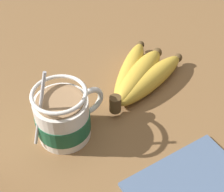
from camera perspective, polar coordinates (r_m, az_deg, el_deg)
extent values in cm
cube|color=brown|center=(56.67, -5.03, -3.49)|extent=(129.20, 129.20, 3.70)
cylinder|color=white|center=(49.02, -8.97, -4.08)|extent=(8.33, 8.33, 7.49)
cylinder|color=#195638|center=(49.45, -8.90, -4.52)|extent=(8.53, 8.53, 3.17)
torus|color=white|center=(50.04, -4.11, -0.94)|extent=(5.25, 0.90, 5.25)
cylinder|color=#997551|center=(46.26, -9.49, -0.92)|extent=(7.13, 7.13, 0.40)
torus|color=white|center=(45.23, -9.70, 0.41)|extent=(8.33, 8.33, 0.60)
cylinder|color=silver|center=(45.38, -13.05, -2.58)|extent=(4.09, 0.50, 12.49)
ellipsoid|color=silver|center=(50.35, -10.12, -6.51)|extent=(3.00, 2.00, 0.80)
cylinder|color=#4C381E|center=(51.81, 0.60, -1.46)|extent=(2.00, 2.00, 3.00)
ellipsoid|color=gold|center=(58.18, 7.13, 3.05)|extent=(18.15, 7.09, 3.85)
sphere|color=#4C381E|center=(64.17, 11.96, 6.86)|extent=(1.73, 1.73, 1.73)
ellipsoid|color=gold|center=(58.40, 5.02, 3.74)|extent=(16.87, 10.59, 4.30)
sphere|color=#4C381E|center=(64.48, 8.26, 7.87)|extent=(1.94, 1.94, 1.94)
ellipsoid|color=gold|center=(59.74, 3.28, 4.52)|extent=(16.78, 13.82, 3.64)
sphere|color=#4C381E|center=(66.86, 5.22, 9.30)|extent=(1.64, 1.64, 1.64)
cube|color=slate|center=(46.76, 14.33, -16.10)|extent=(17.99, 13.46, 0.60)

